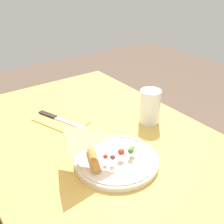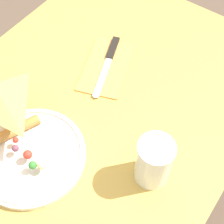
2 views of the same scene
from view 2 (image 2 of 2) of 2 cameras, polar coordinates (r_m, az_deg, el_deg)
ground_plane at (r=1.50m, az=-4.43°, el=-17.83°), size 6.00×6.00×0.00m
dining_table at (r=0.92m, az=-6.94°, el=-7.08°), size 1.21×0.73×0.73m
plate_pizza at (r=0.80m, az=-13.41°, el=-6.87°), size 0.25×0.25×0.05m
milk_glass at (r=0.73m, az=6.89°, el=-8.39°), size 0.08×0.08×0.13m
napkin_folded at (r=0.94m, az=-0.90°, el=7.56°), size 0.23×0.18×0.00m
butter_knife at (r=0.95m, az=-0.71°, el=8.28°), size 0.21×0.10×0.01m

